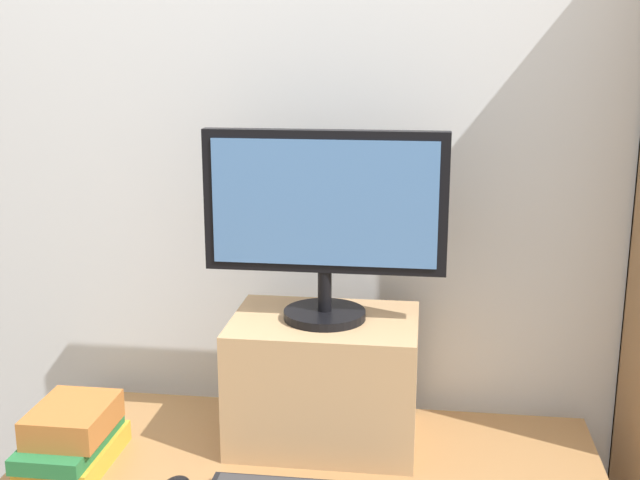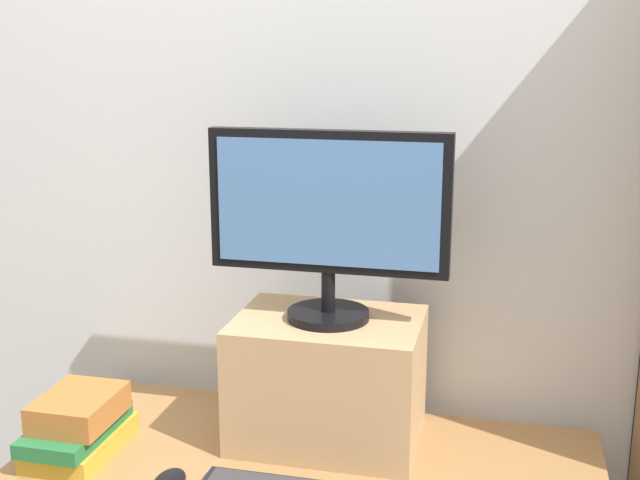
{
  "view_description": "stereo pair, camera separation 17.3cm",
  "coord_description": "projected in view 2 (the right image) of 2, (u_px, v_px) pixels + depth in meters",
  "views": [
    {
      "loc": [
        0.24,
        -1.61,
        1.68
      ],
      "look_at": [
        0.02,
        0.05,
        1.27
      ],
      "focal_mm": 45.0,
      "sensor_mm": 36.0,
      "label": 1
    },
    {
      "loc": [
        0.41,
        -1.58,
        1.68
      ],
      "look_at": [
        0.02,
        0.05,
        1.27
      ],
      "focal_mm": 45.0,
      "sensor_mm": 36.0,
      "label": 2
    }
  ],
  "objects": [
    {
      "name": "computer_monitor",
      "position": [
        328.0,
        214.0,
        1.79
      ],
      "size": [
        0.55,
        0.19,
        0.44
      ],
      "color": "black",
      "rests_on": "riser_box"
    },
    {
      "name": "riser_box",
      "position": [
        328.0,
        379.0,
        1.89
      ],
      "size": [
        0.43,
        0.31,
        0.3
      ],
      "color": "tan",
      "rests_on": "desk"
    },
    {
      "name": "back_wall",
      "position": [
        345.0,
        195.0,
        2.06
      ],
      "size": [
        7.0,
        0.08,
        2.6
      ],
      "color": "silver",
      "rests_on": "ground_plane"
    },
    {
      "name": "book_stack",
      "position": [
        79.0,
        426.0,
        1.83
      ],
      "size": [
        0.17,
        0.28,
        0.15
      ],
      "color": "gold",
      "rests_on": "desk"
    }
  ]
}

